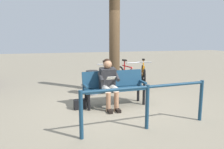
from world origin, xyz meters
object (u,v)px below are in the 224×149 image
handbag (80,104)px  bicycle_orange (104,78)px  bicycle_green (143,75)px  bench (114,85)px  person_reading (109,81)px  bicycle_silver (127,76)px  litter_bin (92,82)px  tree_trunk (114,42)px

handbag → bicycle_orange: 2.18m
bicycle_green → bicycle_orange: size_ratio=0.96×
bench → bicycle_green: size_ratio=1.02×
person_reading → bicycle_silver: person_reading is taller
litter_bin → person_reading: bearing=96.7°
handbag → bicycle_orange: (-1.07, -1.89, 0.24)m
bicycle_orange → handbag: bearing=-18.0°
tree_trunk → bicycle_silver: (-0.65, -0.65, -1.22)m
person_reading → litter_bin: (0.16, -1.33, -0.30)m
bicycle_silver → handbag: bearing=-52.6°
bench → bicycle_silver: 2.19m
handbag → tree_trunk: (-1.28, -1.39, 1.45)m
bicycle_silver → bicycle_green: bearing=86.0°
person_reading → handbag: size_ratio=4.00×
bench → bicycle_orange: bearing=-98.3°
litter_bin → bicycle_orange: (-0.53, -0.61, -0.01)m
tree_trunk → bicycle_silver: tree_trunk is taller
handbag → bicycle_green: bearing=-141.0°
bench → bicycle_orange: (-0.18, -1.77, -0.15)m
bench → person_reading: person_reading is taller
bench → handbag: 0.98m
handbag → bicycle_silver: size_ratio=0.18×
person_reading → tree_trunk: (-0.58, -1.44, 0.91)m
bicycle_silver → bicycle_orange: bearing=-89.2°
person_reading → bicycle_green: person_reading is taller
bench → tree_trunk: size_ratio=0.51×
bicycle_green → bicycle_silver: (0.66, 0.06, 0.00)m
bicycle_green → bench: bearing=-20.0°
person_reading → tree_trunk: tree_trunk is taller
bicycle_silver → bicycle_orange: same height
litter_bin → bicycle_silver: bearing=-151.2°
person_reading → bicycle_green: 2.88m
tree_trunk → bicycle_green: 1.92m
bench → bicycle_silver: size_ratio=0.97×
tree_trunk → handbag: bearing=47.4°
bench → litter_bin: bearing=-75.6°
bicycle_green → bicycle_orange: bearing=-61.5°
litter_bin → bicycle_orange: size_ratio=0.44×
bench → handbag: bench is taller
litter_bin → tree_trunk: bearing=-171.2°
person_reading → bicycle_orange: (-0.38, -1.94, -0.31)m
tree_trunk → litter_bin: size_ratio=4.31×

